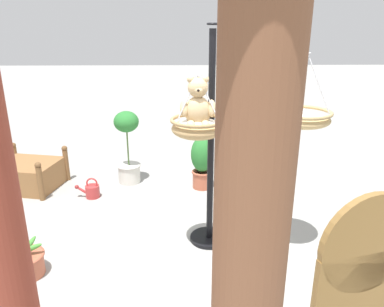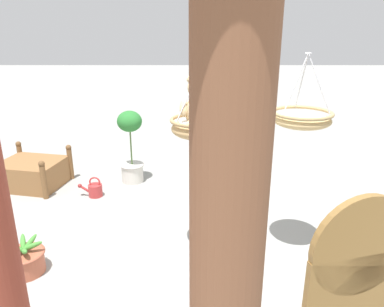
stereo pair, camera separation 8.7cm
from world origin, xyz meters
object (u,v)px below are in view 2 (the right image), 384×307
(wooden_planter_box, at_px, (32,172))
(hanging_basket_with_teddy, at_px, (197,127))
(display_pole_central, at_px, (211,182))
(potted_plant_bushy_green, at_px, (247,161))
(potted_plant_fern_front, at_px, (131,145))
(teddy_bear, at_px, (198,106))
(potted_plant_conical_shrub, at_px, (25,260))
(watering_can, at_px, (95,190))
(greenhouse_pillar_right, at_px, (2,300))
(potted_plant_flowering_red, at_px, (205,161))
(display_sign_board, at_px, (350,305))
(hanging_basket_left_high, at_px, (302,118))

(wooden_planter_box, bearing_deg, hanging_basket_with_teddy, 144.78)
(display_pole_central, distance_m, potted_plant_bushy_green, 2.04)
(potted_plant_fern_front, bearing_deg, teddy_bear, 117.00)
(potted_plant_conical_shrub, xyz_separation_m, watering_can, (-0.25, -1.75, -0.04))
(hanging_basket_with_teddy, distance_m, watering_can, 2.42)
(teddy_bear, bearing_deg, potted_plant_conical_shrub, 10.52)
(greenhouse_pillar_right, bearing_deg, potted_plant_flowering_red, -104.72)
(potted_plant_bushy_green, distance_m, display_sign_board, 4.04)
(display_pole_central, bearing_deg, wooden_planter_box, -29.80)
(hanging_basket_left_high, xyz_separation_m, wooden_planter_box, (3.54, -1.72, -1.27))
(potted_plant_flowering_red, xyz_separation_m, potted_plant_bushy_green, (-0.70, -0.41, -0.15))
(greenhouse_pillar_right, relative_size, potted_plant_fern_front, 2.22)
(potted_plant_conical_shrub, bearing_deg, potted_plant_flowering_red, -132.24)
(potted_plant_flowering_red, relative_size, potted_plant_bushy_green, 1.41)
(display_pole_central, height_order, potted_plant_flowering_red, display_pole_central)
(display_pole_central, xyz_separation_m, hanging_basket_with_teddy, (0.15, 0.25, 0.69))
(display_pole_central, distance_m, watering_can, 2.08)
(greenhouse_pillar_right, height_order, potted_plant_fern_front, greenhouse_pillar_right)
(display_sign_board, bearing_deg, wooden_planter_box, -47.72)
(hanging_basket_left_high, height_order, wooden_planter_box, hanging_basket_left_high)
(wooden_planter_box, distance_m, potted_plant_bushy_green, 3.38)
(greenhouse_pillar_right, height_order, watering_can, greenhouse_pillar_right)
(hanging_basket_with_teddy, bearing_deg, hanging_basket_left_high, -176.81)
(hanging_basket_left_high, relative_size, potted_plant_conical_shrub, 1.79)
(greenhouse_pillar_right, bearing_deg, display_sign_board, -170.25)
(potted_plant_flowering_red, distance_m, potted_plant_bushy_green, 0.83)
(hanging_basket_left_high, height_order, potted_plant_flowering_red, hanging_basket_left_high)
(potted_plant_fern_front, relative_size, potted_plant_flowering_red, 1.41)
(greenhouse_pillar_right, bearing_deg, teddy_bear, -112.36)
(hanging_basket_left_high, relative_size, watering_can, 2.05)
(teddy_bear, bearing_deg, potted_plant_fern_front, -63.00)
(potted_plant_fern_front, bearing_deg, watering_can, 48.91)
(potted_plant_fern_front, bearing_deg, wooden_planter_box, 6.03)
(display_pole_central, xyz_separation_m, potted_plant_bushy_green, (-0.69, -1.87, -0.45))
(teddy_bear, height_order, potted_plant_flowering_red, teddy_bear)
(potted_plant_flowering_red, distance_m, watering_can, 1.67)
(hanging_basket_with_teddy, relative_size, potted_plant_flowering_red, 0.76)
(potted_plant_fern_front, bearing_deg, potted_plant_conical_shrub, 72.47)
(hanging_basket_with_teddy, xyz_separation_m, teddy_bear, (0.00, 0.02, 0.21))
(hanging_basket_left_high, distance_m, greenhouse_pillar_right, 2.93)
(potted_plant_fern_front, height_order, watering_can, potted_plant_fern_front)
(potted_plant_fern_front, xyz_separation_m, potted_plant_conical_shrub, (0.72, 2.28, -0.46))
(teddy_bear, height_order, potted_plant_fern_front, teddy_bear)
(wooden_planter_box, relative_size, watering_can, 3.16)
(teddy_bear, height_order, potted_plant_conical_shrub, teddy_bear)
(hanging_basket_with_teddy, xyz_separation_m, wooden_planter_box, (2.52, -1.78, -1.20))
(potted_plant_flowering_red, height_order, potted_plant_conical_shrub, potted_plant_flowering_red)
(potted_plant_fern_front, relative_size, potted_plant_bushy_green, 1.99)
(teddy_bear, distance_m, watering_can, 2.56)
(wooden_planter_box, xyz_separation_m, potted_plant_flowering_red, (-2.66, 0.08, 0.21))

